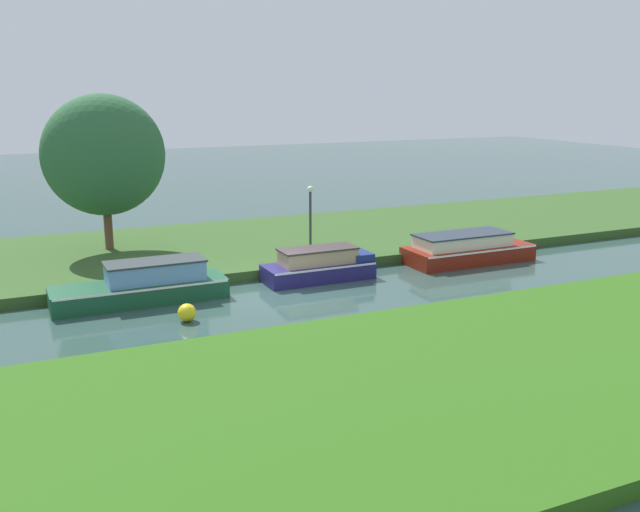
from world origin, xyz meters
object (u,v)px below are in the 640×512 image
Objects in this scene: forest_barge at (144,285)px; willow_tree_left at (104,155)px; mooring_post_near at (290,255)px; channel_buoy at (187,313)px; lamp_post at (310,211)px; maroon_narrowboat at (467,249)px; navy_cruiser at (320,266)px.

willow_tree_left is (-0.12, 6.42, 3.73)m from forest_barge.
forest_barge is at bearing -167.42° from mooring_post_near.
channel_buoy is (-4.95, -3.89, -0.43)m from mooring_post_near.
willow_tree_left is at bearing 151.67° from lamp_post.
maroon_narrowboat is 6.53m from lamp_post.
maroon_narrowboat is 9.53× the size of channel_buoy.
willow_tree_left is 2.31× the size of lamp_post.
willow_tree_left is (-6.51, 6.42, 3.74)m from navy_cruiser.
lamp_post reaches higher than mooring_post_near.
lamp_post reaches higher than maroon_narrowboat.
willow_tree_left reaches higher than lamp_post.
willow_tree_left is 9.92m from channel_buoy.
forest_barge is 2.08× the size of lamp_post.
lamp_post is 4.89× the size of channel_buoy.
navy_cruiser is 3.07m from lamp_post.
maroon_narrowboat reaches higher than channel_buoy.
lamp_post is at bearing 19.41° from forest_barge.
willow_tree_left is 11.32× the size of channel_buoy.
forest_barge is at bearing 180.00° from navy_cruiser.
navy_cruiser reaches higher than channel_buoy.
lamp_post is at bearing -28.33° from willow_tree_left.
mooring_post_near is 1.11× the size of channel_buoy.
willow_tree_left reaches higher than channel_buoy.
forest_barge reaches higher than navy_cruiser.
forest_barge reaches higher than maroon_narrowboat.
mooring_post_near is (5.71, 1.28, 0.17)m from forest_barge.
forest_barge is 7.43m from willow_tree_left.
maroon_narrowboat is at bearing 0.00° from navy_cruiser.
channel_buoy is (0.88, -9.03, -4.00)m from willow_tree_left.
maroon_narrowboat is 1.30× the size of navy_cruiser.
lamp_post is at bearing 38.82° from channel_buoy.
forest_barge is 2.73m from channel_buoy.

